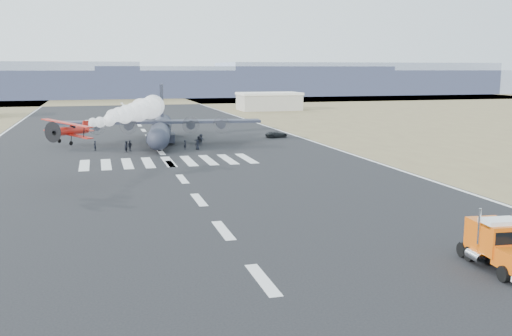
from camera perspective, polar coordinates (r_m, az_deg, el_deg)
name	(u,v)px	position (r m, az deg, el deg)	size (l,w,h in m)	color
ground	(263,280)	(37.90, 0.67, -11.11)	(500.00, 500.00, 0.00)	black
scrub_far	(119,100)	(264.50, -13.52, 6.64)	(500.00, 80.00, 0.00)	brown
runway_markings	(161,152)	(95.46, -9.47, 1.55)	(60.00, 260.00, 0.01)	silver
ridge_seg_d	(116,84)	(294.22, -13.81, 8.19)	(150.00, 50.00, 13.00)	#848FA8
ridge_seg_e	(243,81)	(303.43, -1.32, 8.70)	(150.00, 50.00, 15.00)	#848FA8
ridge_seg_f	(356,78)	(325.61, 9.97, 8.81)	(150.00, 50.00, 17.00)	#848FA8
ridge_seg_g	(457,81)	(358.42, 19.48, 8.16)	(150.00, 50.00, 13.00)	#848FA8
hangar_right	(269,101)	(192.57, 1.32, 6.71)	(20.50, 12.50, 5.90)	#A6A193
semi_truck	(498,244)	(42.85, 23.06, -7.00)	(3.18, 7.89, 3.49)	black
aerobatic_biplane	(70,130)	(70.51, -18.12, 3.60)	(6.69, 6.31, 2.92)	#AF0B1C
smoke_trail	(141,109)	(100.46, -11.39, 5.78)	(14.69, 36.93, 4.24)	white
transport_aircraft	(161,128)	(107.43, -9.50, 3.93)	(36.76, 30.16, 10.61)	#212431
support_vehicle	(277,134)	(115.01, 2.07, 3.38)	(2.06, 4.47, 1.24)	black
crew_a	(95,146)	(99.67, -15.81, 2.16)	(0.63, 0.52, 1.72)	black
crew_b	(160,146)	(97.04, -9.61, 2.15)	(0.76, 0.47, 1.57)	black
crew_c	(201,139)	(104.46, -5.52, 2.87)	(1.23, 0.57, 1.90)	black
crew_d	(130,146)	(97.76, -12.51, 2.18)	(1.07, 0.55, 1.82)	black
crew_e	(198,145)	(97.92, -5.87, 2.33)	(0.81, 0.50, 1.67)	black
crew_f	(199,141)	(103.21, -5.77, 2.73)	(1.60, 0.52, 1.73)	black
crew_g	(185,145)	(98.33, -7.10, 2.32)	(0.58, 0.48, 1.59)	black
crew_h	(127,147)	(96.48, -12.79, 2.09)	(0.92, 0.57, 1.89)	black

